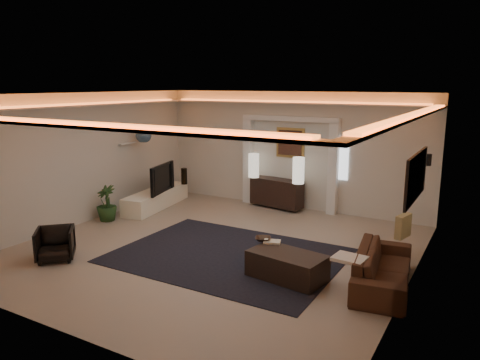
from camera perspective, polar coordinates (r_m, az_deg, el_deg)
The scene contains 33 objects.
floor at distance 8.90m, azimuth -3.07°, elevation -8.47°, with size 7.00×7.00×0.00m, color gray.
ceiling at distance 8.34m, azimuth -3.29°, elevation 10.55°, with size 7.00×7.00×0.00m, color white.
wall_back at distance 11.56m, azimuth 6.29°, elevation 3.65°, with size 7.00×7.00×0.00m, color beige.
wall_front at distance 5.96m, azimuth -21.81°, elevation -4.99°, with size 7.00×7.00×0.00m, color beige.
wall_left at distance 10.79m, azimuth -19.01°, elevation 2.48°, with size 7.00×7.00×0.00m, color beige.
wall_right at distance 7.27m, azimuth 20.71°, elevation -1.97°, with size 7.00×7.00×0.00m, color beige.
cove_soffit at distance 8.36m, azimuth -3.27°, elevation 8.63°, with size 7.00×7.00×0.04m, color silver.
daylight_slit at distance 11.09m, azimuth 12.65°, elevation 2.57°, with size 0.25×0.03×1.00m, color white.
area_rug at distance 8.54m, azimuth -1.52°, elevation -9.31°, with size 4.00×3.00×0.01m, color black.
pilaster_left at distance 12.02m, azimuth 1.03°, elevation 2.35°, with size 0.22×0.20×2.20m, color silver.
pilaster_right at distance 11.12m, azimuth 11.49°, elevation 1.33°, with size 0.22×0.20×2.20m, color silver.
alcove_header at distance 11.38m, azimuth 6.18°, elevation 7.58°, with size 2.52×0.20×0.12m, color silver.
painting_frame at distance 11.50m, azimuth 6.26°, elevation 4.62°, with size 0.74×0.04×0.74m, color tan.
painting_canvas at distance 11.48m, azimuth 6.21°, elevation 4.61°, with size 0.62×0.02×0.62m, color #4C2D1E.
art_panel_frame at distance 7.51m, azimuth 21.00°, elevation 0.39°, with size 0.04×1.64×0.74m, color black.
art_panel_gold at distance 7.51m, azimuth 20.81°, elevation 0.41°, with size 0.02×1.50×0.62m, color tan.
wall_sconce at distance 9.38m, azimuth 22.29°, elevation 2.33°, with size 0.12×0.12×0.22m, color black.
wall_niche at distance 11.68m, azimuth -13.74°, elevation 4.46°, with size 0.10×0.55×0.04m, color silver.
console at distance 11.63m, azimuth 4.56°, elevation -1.53°, with size 1.37×0.43×0.69m, color black.
lamp_left at distance 11.68m, azimuth 1.71°, elevation 2.02°, with size 0.27×0.27×0.61m, color beige.
lamp_right at distance 11.03m, azimuth 7.26°, elevation 1.34°, with size 0.28×0.28×0.63m, color silver.
media_ledge at distance 11.87m, azimuth -10.32°, elevation -2.29°, with size 0.58×2.34×0.44m, color white.
tv at distance 11.55m, azimuth -10.14°, elevation 0.27°, with size 0.16×1.23×0.71m, color black.
figurine at distance 12.39m, azimuth -6.94°, elevation 0.39°, with size 0.16×0.16×0.43m, color black.
ginger_jar at distance 11.65m, azimuth -11.87°, elevation 5.61°, with size 0.38×0.38×0.40m, color slate.
plant at distance 10.94m, azimuth -16.22°, elevation -2.78°, with size 0.46×0.46×0.82m, color #213F19.
sofa at distance 7.59m, azimuth 17.31°, elevation -10.35°, with size 0.78×2.00×0.58m, color #513419.
throw_blanket at distance 7.10m, azimuth 13.44°, elevation -9.44°, with size 0.47×0.38×0.05m, color white.
throw_pillow at distance 8.91m, azimuth 19.57°, elevation -5.40°, with size 0.13×0.43×0.43m, color tan.
coffee_table at distance 7.57m, azimuth 5.84°, elevation -10.62°, with size 1.22×0.66×0.45m, color black.
bowl at distance 8.00m, azimuth 2.84°, elevation -7.46°, with size 0.27×0.27×0.07m, color #2F1E14.
magazine at distance 7.93m, azimuth 4.00°, elevation -7.79°, with size 0.28×0.20×0.03m, color beige.
armchair at distance 8.88m, azimuth -21.92°, elevation -7.37°, with size 0.63×0.64×0.59m, color black.
Camera 1 is at (4.54, -7.00, 3.10)m, focal length 34.43 mm.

